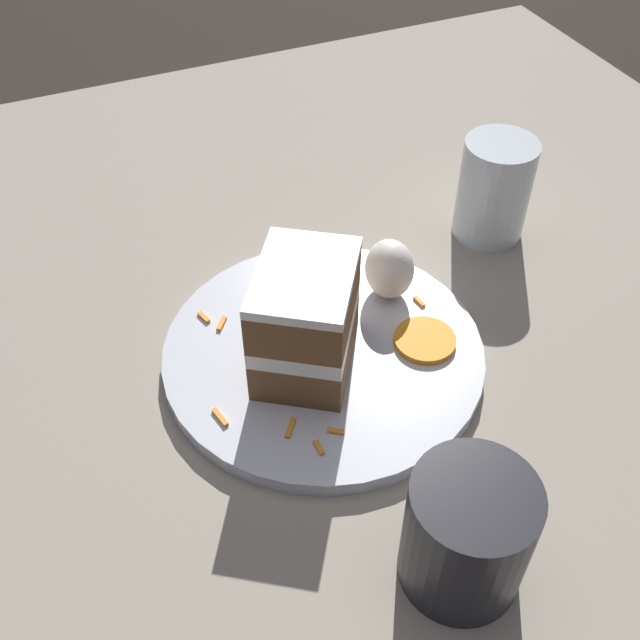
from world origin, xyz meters
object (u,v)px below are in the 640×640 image
(coffee_mug, at_px, (468,531))
(cream_dollop, at_px, (389,269))
(orange_garnish, at_px, (425,340))
(cake_slice, at_px, (305,319))
(plate, at_px, (320,354))
(drinking_glass, at_px, (493,195))

(coffee_mug, bearing_deg, cream_dollop, -16.25)
(orange_garnish, bearing_deg, coffee_mug, 157.96)
(cake_slice, xyz_separation_m, coffee_mug, (-0.20, -0.03, -0.01))
(cream_dollop, relative_size, coffee_mug, 0.60)
(cake_slice, relative_size, orange_garnish, 2.30)
(plate, xyz_separation_m, drinking_glass, (0.10, -0.22, 0.04))
(plate, relative_size, drinking_glass, 2.64)
(cream_dollop, height_order, drinking_glass, drinking_glass)
(plate, relative_size, coffee_mug, 2.89)
(cake_slice, height_order, coffee_mug, cake_slice)
(cake_slice, bearing_deg, orange_garnish, 21.93)
(cream_dollop, distance_m, drinking_glass, 0.15)
(cream_dollop, xyz_separation_m, coffee_mug, (-0.25, 0.07, 0.01))
(plate, height_order, orange_garnish, orange_garnish)
(orange_garnish, bearing_deg, drinking_glass, -48.66)
(orange_garnish, xyz_separation_m, coffee_mug, (-0.18, 0.07, 0.03))
(plate, distance_m, drinking_glass, 0.25)
(cream_dollop, xyz_separation_m, orange_garnish, (-0.07, -0.00, -0.03))
(drinking_glass, height_order, coffee_mug, drinking_glass)
(cake_slice, distance_m, coffee_mug, 0.20)
(plate, xyz_separation_m, coffee_mug, (-0.21, -0.01, 0.04))
(plate, xyz_separation_m, cake_slice, (-0.01, 0.02, 0.06))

